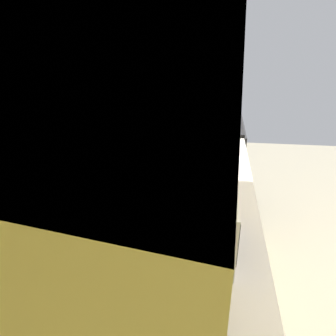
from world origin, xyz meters
name	(u,v)px	position (x,y,z in m)	size (l,w,h in m)	color
wall_back	(124,130)	(0.00, 1.76, 1.32)	(3.77, 0.12, 2.64)	beige
upper_cabinets	(158,37)	(-0.42, 1.54, 1.79)	(2.16, 0.31, 0.60)	#FDE173
oven_range	(202,166)	(1.33, 1.39, 0.46)	(0.70, 0.64, 1.06)	black
microwave	(193,217)	(-0.25, 1.42, 1.03)	(0.44, 0.36, 0.29)	white
kettle	(210,170)	(0.31, 1.34, 0.97)	(0.16, 0.12, 0.19)	#B7BABF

